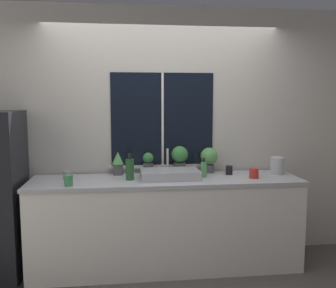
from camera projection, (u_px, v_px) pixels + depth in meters
name	position (u px, v px, depth m)	size (l,w,h in m)	color
ground_plane	(170.00, 281.00, 3.57)	(14.00, 14.00, 0.00)	#4C4742
wall_back	(162.00, 133.00, 4.09)	(8.00, 0.09, 2.70)	#BCB7AD
wall_right	(327.00, 126.00, 5.16)	(0.06, 7.00, 2.70)	#BCB7AD
counter	(166.00, 223.00, 3.82)	(2.71, 0.66, 0.93)	white
sink	(170.00, 174.00, 3.75)	(0.58, 0.40, 0.28)	#ADADB2
potted_plant_far_left	(118.00, 162.00, 3.93)	(0.12, 0.12, 0.25)	#4C4C51
potted_plant_center_left	(148.00, 163.00, 3.97)	(0.11, 0.11, 0.23)	#4C4C51
potted_plant_center_right	(180.00, 158.00, 4.01)	(0.18, 0.18, 0.30)	#4C4C51
potted_plant_far_right	(209.00, 158.00, 4.05)	(0.18, 0.18, 0.27)	#4C4C51
soap_bottle	(204.00, 169.00, 3.82)	(0.06, 0.06, 0.20)	#519E5B
bottle_tall	(130.00, 169.00, 3.69)	(0.08, 0.08, 0.27)	#235128
mug_black	(229.00, 170.00, 3.96)	(0.07, 0.07, 0.09)	black
mug_red	(254.00, 173.00, 3.77)	(0.09, 0.09, 0.10)	#B72D28
mug_green	(69.00, 181.00, 3.44)	(0.08, 0.08, 0.10)	#38844C
mug_grey	(67.00, 175.00, 3.71)	(0.08, 0.08, 0.09)	gray
kettle	(277.00, 165.00, 3.98)	(0.14, 0.14, 0.20)	#B2B2B7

